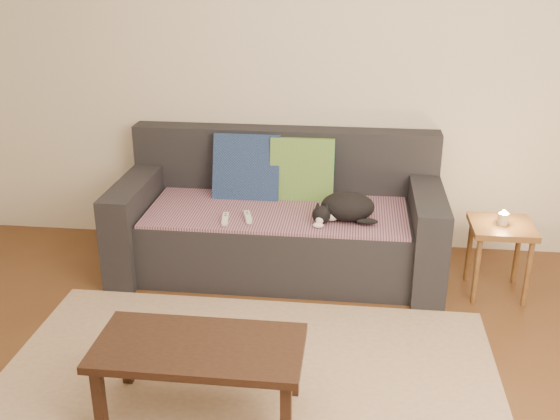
% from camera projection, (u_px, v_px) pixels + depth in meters
% --- Properties ---
extents(ground, '(4.50, 4.50, 0.00)m').
position_uv_depth(ground, '(238.00, 416.00, 3.01)').
color(ground, brown).
rests_on(ground, ground).
extents(back_wall, '(4.50, 0.04, 2.60)m').
position_uv_depth(back_wall, '(287.00, 62.00, 4.38)').
color(back_wall, beige).
rests_on(back_wall, ground).
extents(sofa, '(2.10, 0.94, 0.87)m').
position_uv_depth(sofa, '(279.00, 223.00, 4.35)').
color(sofa, '#232328').
rests_on(sofa, ground).
extents(throw_blanket, '(1.66, 0.74, 0.02)m').
position_uv_depth(throw_blanket, '(277.00, 211.00, 4.22)').
color(throw_blanket, '#402546').
rests_on(throw_blanket, sofa).
extents(cushion_navy, '(0.45, 0.24, 0.46)m').
position_uv_depth(cushion_navy, '(247.00, 168.00, 4.41)').
color(cushion_navy, '#102245').
rests_on(cushion_navy, throw_blanket).
extents(cushion_green, '(0.42, 0.18, 0.44)m').
position_uv_depth(cushion_green, '(302.00, 170.00, 4.37)').
color(cushion_green, '#0C5247').
rests_on(cushion_green, throw_blanket).
extents(cat, '(0.41, 0.30, 0.18)m').
position_uv_depth(cat, '(345.00, 207.00, 4.02)').
color(cat, black).
rests_on(cat, throw_blanket).
extents(wii_remote_a, '(0.08, 0.15, 0.03)m').
position_uv_depth(wii_remote_a, '(248.00, 217.00, 4.06)').
color(wii_remote_a, white).
rests_on(wii_remote_a, throw_blanket).
extents(wii_remote_b, '(0.05, 0.15, 0.03)m').
position_uv_depth(wii_remote_b, '(225.00, 219.00, 4.04)').
color(wii_remote_b, white).
rests_on(wii_remote_b, throw_blanket).
extents(side_table, '(0.37, 0.37, 0.46)m').
position_uv_depth(side_table, '(501.00, 236.00, 3.97)').
color(side_table, brown).
rests_on(side_table, ground).
extents(candle, '(0.06, 0.06, 0.09)m').
position_uv_depth(candle, '(503.00, 218.00, 3.92)').
color(candle, beige).
rests_on(candle, side_table).
extents(rug, '(2.50, 1.80, 0.01)m').
position_uv_depth(rug, '(244.00, 394.00, 3.15)').
color(rug, tan).
rests_on(rug, ground).
extents(coffee_table, '(0.93, 0.47, 0.37)m').
position_uv_depth(coffee_table, '(199.00, 353.00, 2.91)').
color(coffee_table, '#311D13').
rests_on(coffee_table, rug).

